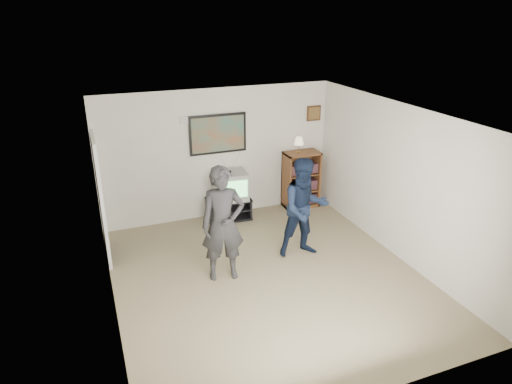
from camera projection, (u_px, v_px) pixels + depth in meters
room_shell at (260, 195)px, 6.80m from camera, size 4.51×5.00×2.51m
media_stand at (229, 209)px, 8.85m from camera, size 0.87×0.52×0.42m
crt_television at (230, 186)px, 8.69m from camera, size 0.68×0.59×0.54m
bookshelf at (301, 180)px, 9.29m from camera, size 0.71×0.40×1.16m
table_lamp at (299, 145)px, 9.01m from camera, size 0.19×0.19×0.31m
person_tall at (223, 224)px, 6.70m from camera, size 0.71×0.52×1.77m
person_short at (305, 208)px, 7.35m from camera, size 0.87×0.71×1.67m
controller_left at (219, 197)px, 6.80m from camera, size 0.08×0.12×0.03m
controller_right at (298, 189)px, 7.40m from camera, size 0.04×0.11×0.03m
poster at (218, 134)px, 8.49m from camera, size 1.10×0.03×0.75m
air_vent at (188, 121)px, 8.19m from camera, size 0.28×0.02×0.14m
small_picture at (314, 113)px, 9.08m from camera, size 0.30×0.03×0.30m
doorway at (100, 200)px, 7.23m from camera, size 0.03×0.85×2.00m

